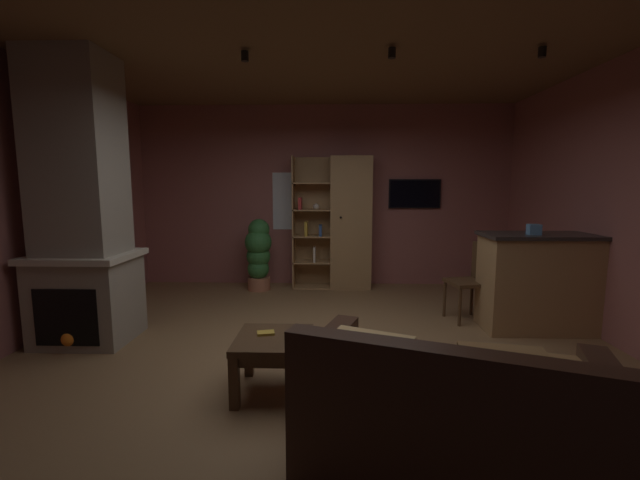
# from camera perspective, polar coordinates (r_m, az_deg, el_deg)

# --- Properties ---
(floor) EXTENTS (5.86, 5.88, 0.02)m
(floor) POSITION_cam_1_polar(r_m,az_deg,el_deg) (3.95, -0.17, -16.21)
(floor) COLOR olive
(floor) RESTS_ON ground
(wall_back) EXTENTS (5.98, 0.06, 2.85)m
(wall_back) POSITION_cam_1_polar(r_m,az_deg,el_deg) (6.59, 0.63, 6.13)
(wall_back) COLOR #9E5B56
(wall_back) RESTS_ON ground
(ceiling) EXTENTS (5.86, 5.88, 0.02)m
(ceiling) POSITION_cam_1_polar(r_m,az_deg,el_deg) (3.84, -0.19, 26.94)
(ceiling) COLOR brown
(window_pane_back) EXTENTS (0.64, 0.01, 0.91)m
(window_pane_back) POSITION_cam_1_polar(r_m,az_deg,el_deg) (6.59, -3.83, 5.43)
(window_pane_back) COLOR white
(stone_fireplace) EXTENTS (0.95, 0.81, 2.85)m
(stone_fireplace) POSITION_cam_1_polar(r_m,az_deg,el_deg) (4.71, -30.38, 2.93)
(stone_fireplace) COLOR gray
(stone_fireplace) RESTS_ON ground
(bookshelf_cabinet) EXTENTS (1.21, 0.41, 2.03)m
(bookshelf_cabinet) POSITION_cam_1_polar(r_m,az_deg,el_deg) (6.34, 3.54, 2.31)
(bookshelf_cabinet) COLOR #A87F51
(bookshelf_cabinet) RESTS_ON ground
(kitchen_bar_counter) EXTENTS (1.41, 0.62, 1.07)m
(kitchen_bar_counter) POSITION_cam_1_polar(r_m,az_deg,el_deg) (5.14, 29.13, -5.15)
(kitchen_bar_counter) COLOR #A87F51
(kitchen_bar_counter) RESTS_ON ground
(tissue_box) EXTENTS (0.13, 0.13, 0.11)m
(tissue_box) POSITION_cam_1_polar(r_m,az_deg,el_deg) (4.87, 27.72, 1.31)
(tissue_box) COLOR #598CBF
(tissue_box) RESTS_ON kitchen_bar_counter
(leather_couch) EXTENTS (1.82, 1.36, 0.84)m
(leather_couch) POSITION_cam_1_polar(r_m,az_deg,el_deg) (2.53, 17.78, -22.97)
(leather_couch) COLOR #382116
(leather_couch) RESTS_ON ground
(coffee_table) EXTENTS (0.58, 0.60, 0.44)m
(coffee_table) POSITION_cam_1_polar(r_m,az_deg,el_deg) (3.25, -6.44, -14.78)
(coffee_table) COLOR #4C331E
(coffee_table) RESTS_ON ground
(table_book_0) EXTENTS (0.15, 0.12, 0.02)m
(table_book_0) POSITION_cam_1_polar(r_m,az_deg,el_deg) (3.27, -7.58, -12.75)
(table_book_0) COLOR gold
(table_book_0) RESTS_ON coffee_table
(dining_chair) EXTENTS (0.50, 0.50, 0.92)m
(dining_chair) POSITION_cam_1_polar(r_m,az_deg,el_deg) (5.15, 20.66, -4.77)
(dining_chair) COLOR #4C331E
(dining_chair) RESTS_ON ground
(potted_floor_plant) EXTENTS (0.41, 0.41, 1.09)m
(potted_floor_plant) POSITION_cam_1_polar(r_m,az_deg,el_deg) (6.28, -8.59, -1.75)
(potted_floor_plant) COLOR #B77051
(potted_floor_plant) RESTS_ON ground
(wall_mounted_tv) EXTENTS (0.81, 0.06, 0.45)m
(wall_mounted_tv) POSITION_cam_1_polar(r_m,az_deg,el_deg) (6.66, 13.08, 6.31)
(wall_mounted_tv) COLOR black
(track_light_spot_0) EXTENTS (0.07, 0.07, 0.09)m
(track_light_spot_0) POSITION_cam_1_polar(r_m,az_deg,el_deg) (4.63, -28.49, 21.63)
(track_light_spot_0) COLOR black
(track_light_spot_1) EXTENTS (0.07, 0.07, 0.09)m
(track_light_spot_1) POSITION_cam_1_polar(r_m,az_deg,el_deg) (4.20, -10.46, 23.94)
(track_light_spot_1) COLOR black
(track_light_spot_2) EXTENTS (0.07, 0.07, 0.09)m
(track_light_spot_2) POSITION_cam_1_polar(r_m,az_deg,el_deg) (4.11, 10.02, 24.34)
(track_light_spot_2) COLOR black
(track_light_spot_3) EXTENTS (0.07, 0.07, 0.09)m
(track_light_spot_3) POSITION_cam_1_polar(r_m,az_deg,el_deg) (4.50, 28.64, 22.05)
(track_light_spot_3) COLOR black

